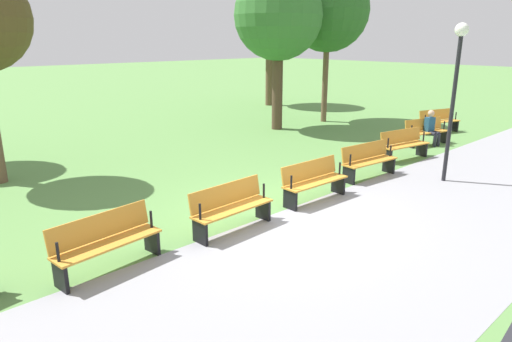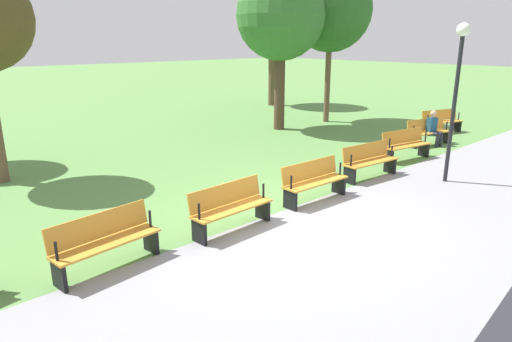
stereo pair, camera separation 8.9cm
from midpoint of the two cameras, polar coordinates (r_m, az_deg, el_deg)
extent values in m
plane|color=#5B8C47|center=(9.42, 3.11, -5.55)|extent=(120.00, 120.00, 0.00)
cube|color=#939399|center=(8.17, 14.33, -9.61)|extent=(36.12, 4.58, 0.01)
cube|color=orange|center=(18.90, 22.67, 5.77)|extent=(1.78, 0.95, 0.04)
cube|color=orange|center=(19.00, 22.31, 6.60)|extent=(1.67, 0.63, 0.40)
cube|color=black|center=(19.53, 24.22, 5.20)|extent=(0.17, 0.37, 0.43)
cylinder|color=black|center=(19.45, 24.40, 6.32)|extent=(0.06, 0.06, 0.30)
cube|color=black|center=(18.36, 20.87, 4.94)|extent=(0.17, 0.37, 0.43)
cylinder|color=black|center=(18.28, 21.04, 6.14)|extent=(0.06, 0.06, 0.30)
cube|color=orange|center=(16.56, 21.26, 4.57)|extent=(1.78, 0.84, 0.04)
cube|color=orange|center=(16.64, 20.83, 5.52)|extent=(1.70, 0.52, 0.40)
cube|color=black|center=(17.21, 22.93, 4.01)|extent=(0.15, 0.38, 0.43)
cylinder|color=black|center=(17.13, 23.13, 5.29)|extent=(0.05, 0.05, 0.30)
cube|color=black|center=(16.01, 19.30, 3.54)|extent=(0.15, 0.38, 0.43)
cylinder|color=black|center=(15.92, 19.48, 4.91)|extent=(0.05, 0.05, 0.30)
cube|color=orange|center=(14.27, 18.75, 3.08)|extent=(1.77, 0.73, 0.04)
cube|color=orange|center=(14.35, 18.22, 4.19)|extent=(1.72, 0.40, 0.40)
cube|color=black|center=(14.95, 20.62, 2.55)|extent=(0.12, 0.38, 0.43)
cylinder|color=black|center=(14.85, 20.83, 4.02)|extent=(0.05, 0.05, 0.30)
cube|color=black|center=(13.72, 16.54, 1.77)|extent=(0.12, 0.38, 0.43)
cylinder|color=black|center=(13.62, 16.74, 3.36)|extent=(0.05, 0.05, 0.30)
cube|color=orange|center=(12.11, 14.58, 1.16)|extent=(1.76, 0.62, 0.04)
cube|color=orange|center=(12.17, 13.93, 2.46)|extent=(1.73, 0.28, 0.40)
cube|color=black|center=(12.78, 16.79, 0.70)|extent=(0.10, 0.38, 0.43)
cylinder|color=black|center=(12.67, 17.00, 2.40)|extent=(0.05, 0.05, 0.30)
cube|color=black|center=(11.57, 11.97, -0.56)|extent=(0.10, 0.38, 0.43)
cylinder|color=black|center=(11.45, 12.16, 1.31)|extent=(0.05, 0.05, 0.30)
cube|color=orange|center=(10.13, 7.86, -1.40)|extent=(1.74, 0.50, 0.04)
cube|color=orange|center=(10.19, 7.07, 0.16)|extent=(1.73, 0.16, 0.40)
cube|color=black|center=(10.79, 10.66, -1.72)|extent=(0.07, 0.38, 0.43)
cylinder|color=black|center=(10.67, 10.85, 0.27)|extent=(0.05, 0.05, 0.30)
cube|color=black|center=(9.65, 4.61, -3.67)|extent=(0.07, 0.38, 0.43)
cylinder|color=black|center=(9.51, 4.75, -1.46)|extent=(0.05, 0.05, 0.30)
cube|color=orange|center=(8.51, -2.66, -4.75)|extent=(1.74, 0.50, 0.04)
cube|color=orange|center=(8.57, -3.58, -2.90)|extent=(1.73, 0.16, 0.40)
cube|color=black|center=(9.11, 1.13, -4.85)|extent=(0.07, 0.38, 0.43)
cylinder|color=black|center=(8.96, 1.23, -2.53)|extent=(0.05, 0.05, 0.30)
cube|color=black|center=(8.13, -6.89, -7.68)|extent=(0.07, 0.38, 0.43)
cylinder|color=black|center=(7.96, -6.90, -5.13)|extent=(0.05, 0.05, 0.30)
cube|color=orange|center=(7.48, -17.97, -8.67)|extent=(1.76, 0.62, 0.04)
cube|color=orange|center=(7.55, -18.92, -6.53)|extent=(1.73, 0.28, 0.40)
cube|color=black|center=(7.96, -12.84, -8.54)|extent=(0.10, 0.38, 0.43)
cylinder|color=black|center=(7.79, -12.94, -5.95)|extent=(0.05, 0.05, 0.30)
cube|color=black|center=(7.27, -23.33, -12.08)|extent=(0.10, 0.38, 0.43)
cylinder|color=black|center=(7.08, -23.62, -9.31)|extent=(0.05, 0.05, 0.30)
cube|color=navy|center=(16.59, 21.51, 5.46)|extent=(0.36, 0.27, 0.50)
sphere|color=tan|center=(16.52, 21.70, 6.78)|extent=(0.22, 0.22, 0.22)
cylinder|color=#23232D|center=(16.60, 22.08, 4.45)|extent=(0.21, 0.38, 0.13)
cylinder|color=#23232D|center=(16.53, 22.48, 3.60)|extent=(0.13, 0.13, 0.43)
cylinder|color=#23232D|center=(16.46, 21.68, 4.40)|extent=(0.21, 0.38, 0.13)
cylinder|color=#23232D|center=(16.39, 22.08, 3.54)|extent=(0.13, 0.13, 0.43)
cylinder|color=brown|center=(20.13, 9.17, 11.22)|extent=(0.24, 0.24, 3.56)
sphere|color=#285B23|center=(20.09, 9.57, 19.46)|extent=(3.43, 3.43, 3.43)
cylinder|color=#4C3828|center=(18.19, 3.13, 10.43)|extent=(0.42, 0.42, 3.28)
sphere|color=#336B2D|center=(18.12, 3.27, 19.09)|extent=(3.40, 3.40, 3.40)
cylinder|color=brown|center=(25.06, 2.19, 12.33)|extent=(0.43, 0.43, 3.52)
sphere|color=#3D7533|center=(25.03, 2.26, 18.92)|extent=(3.45, 3.45, 3.45)
cylinder|color=black|center=(12.21, 23.89, 6.88)|extent=(0.10, 0.10, 3.59)
sphere|color=white|center=(12.09, 24.98, 15.93)|extent=(0.32, 0.32, 0.32)
camera|label=1|loc=(0.04, -89.73, 0.08)|focal=31.60mm
camera|label=2|loc=(0.04, 90.27, -0.08)|focal=31.60mm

